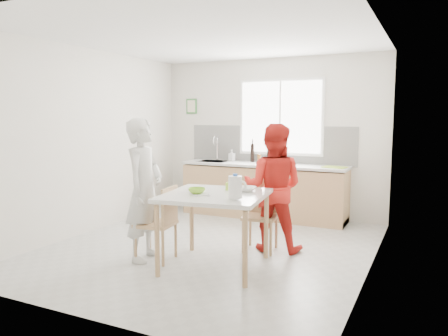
% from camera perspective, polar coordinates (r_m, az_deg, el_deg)
% --- Properties ---
extents(ground, '(4.50, 4.50, 0.00)m').
position_cam_1_polar(ground, '(5.83, -1.85, -10.36)').
color(ground, '#B7B7B2').
rests_on(ground, ground).
extents(room_shell, '(4.50, 4.50, 4.50)m').
position_cam_1_polar(room_shell, '(5.57, -1.91, 6.03)').
color(room_shell, silver).
rests_on(room_shell, ground).
extents(window, '(1.50, 0.06, 1.30)m').
position_cam_1_polar(window, '(7.55, 7.39, 6.60)').
color(window, white).
rests_on(window, room_shell).
extents(backsplash, '(3.00, 0.02, 0.65)m').
position_cam_1_polar(backsplash, '(7.64, 5.94, 3.06)').
color(backsplash, white).
rests_on(backsplash, room_shell).
extents(picture_frame, '(0.22, 0.03, 0.28)m').
position_cam_1_polar(picture_frame, '(8.27, -4.26, 8.04)').
color(picture_frame, '#397D39').
rests_on(picture_frame, room_shell).
extents(kitchen_counter, '(2.84, 0.64, 1.37)m').
position_cam_1_polar(kitchen_counter, '(7.47, 5.08, -3.25)').
color(kitchen_counter, tan).
rests_on(kitchen_counter, ground).
extents(dining_table, '(1.25, 1.25, 0.85)m').
position_cam_1_polar(dining_table, '(4.94, -1.19, -4.35)').
color(dining_table, silver).
rests_on(dining_table, ground).
extents(chair_left, '(0.47, 0.47, 0.90)m').
position_cam_1_polar(chair_left, '(5.26, -8.27, -6.77)').
color(chair_left, tan).
rests_on(chair_left, ground).
extents(chair_far, '(0.46, 0.46, 0.89)m').
position_cam_1_polar(chair_far, '(5.67, 4.91, -5.74)').
color(chair_far, tan).
rests_on(chair_far, ground).
extents(person_white, '(0.49, 0.67, 1.70)m').
position_cam_1_polar(person_white, '(5.28, -10.39, -2.81)').
color(person_white, silver).
rests_on(person_white, ground).
extents(person_red, '(0.87, 0.72, 1.63)m').
position_cam_1_polar(person_red, '(5.61, 6.44, -2.54)').
color(person_red, red).
rests_on(person_red, ground).
extents(bowl_green, '(0.22, 0.22, 0.06)m').
position_cam_1_polar(bowl_green, '(4.94, -3.58, -2.97)').
color(bowl_green, '#8CCD2F').
rests_on(bowl_green, dining_table).
extents(bowl_white, '(0.25, 0.25, 0.05)m').
position_cam_1_polar(bowl_white, '(5.07, 2.95, -2.75)').
color(bowl_white, white).
rests_on(bowl_white, dining_table).
extents(milk_jug, '(0.20, 0.14, 0.25)m').
position_cam_1_polar(milk_jug, '(4.54, 1.51, -2.46)').
color(milk_jug, white).
rests_on(milk_jug, dining_table).
extents(green_box, '(0.11, 0.11, 0.09)m').
position_cam_1_polar(green_box, '(5.15, 0.89, -2.39)').
color(green_box, '#A5DA32').
rests_on(green_box, dining_table).
extents(spoon, '(0.15, 0.09, 0.01)m').
position_cam_1_polar(spoon, '(4.75, -2.98, -3.62)').
color(spoon, '#A5A5AA').
rests_on(spoon, dining_table).
extents(cutting_board, '(0.39, 0.31, 0.01)m').
position_cam_1_polar(cutting_board, '(7.03, 14.25, 0.11)').
color(cutting_board, '#9EC92E').
rests_on(cutting_board, kitchen_counter).
extents(wine_bottle_a, '(0.07, 0.07, 0.32)m').
position_cam_1_polar(wine_bottle_a, '(7.63, 3.73, 1.99)').
color(wine_bottle_a, black).
rests_on(wine_bottle_a, kitchen_counter).
extents(wine_bottle_b, '(0.07, 0.07, 0.30)m').
position_cam_1_polar(wine_bottle_b, '(7.54, 5.88, 1.83)').
color(wine_bottle_b, black).
rests_on(wine_bottle_b, kitchen_counter).
extents(jar_amber, '(0.06, 0.06, 0.16)m').
position_cam_1_polar(jar_amber, '(7.42, 4.60, 1.22)').
color(jar_amber, brown).
rests_on(jar_amber, kitchen_counter).
extents(soap_bottle, '(0.11, 0.11, 0.21)m').
position_cam_1_polar(soap_bottle, '(7.77, 1.03, 1.67)').
color(soap_bottle, '#999999').
rests_on(soap_bottle, kitchen_counter).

